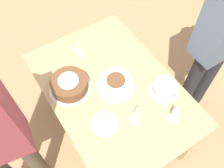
{
  "coord_description": "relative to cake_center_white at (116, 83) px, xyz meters",
  "views": [
    {
      "loc": [
        0.81,
        -0.52,
        2.26
      ],
      "look_at": [
        0.0,
        0.0,
        0.77
      ],
      "focal_mm": 40.0,
      "sensor_mm": 36.0,
      "label": 1
    }
  ],
  "objects": [
    {
      "name": "cake_center_white",
      "position": [
        0.0,
        0.0,
        0.0
      ],
      "size": [
        0.28,
        0.28,
        0.09
      ],
      "color": "white",
      "rests_on": "dining_table"
    },
    {
      "name": "dining_table",
      "position": [
        -0.01,
        -0.03,
        -0.16
      ],
      "size": [
        1.28,
        0.87,
        0.72
      ],
      "color": "tan",
      "rests_on": "ground_plane"
    },
    {
      "name": "cake_front_chocolate",
      "position": [
        -0.17,
        -0.28,
        0.01
      ],
      "size": [
        0.3,
        0.3,
        0.11
      ],
      "color": "white",
      "rests_on": "dining_table"
    },
    {
      "name": "cake_back_decorated",
      "position": [
        0.22,
        0.27,
        -0.0
      ],
      "size": [
        0.21,
        0.21,
        0.08
      ],
      "color": "white",
      "rests_on": "dining_table"
    },
    {
      "name": "ground_plane",
      "position": [
        -0.01,
        -0.03,
        -0.77
      ],
      "size": [
        12.0,
        12.0,
        0.0
      ],
      "primitive_type": "plane",
      "color": "#A87F56"
    },
    {
      "name": "wine_glass_far",
      "position": [
        0.42,
        0.18,
        0.09
      ],
      "size": [
        0.07,
        0.07,
        0.2
      ],
      "color": "silver",
      "rests_on": "dining_table"
    },
    {
      "name": "fork_pile",
      "position": [
        -0.45,
        -0.07,
        -0.04
      ],
      "size": [
        0.19,
        0.11,
        0.01
      ],
      "color": "silver",
      "rests_on": "dining_table"
    },
    {
      "name": "dessert_plate_right",
      "position": [
        0.21,
        -0.22,
        -0.04
      ],
      "size": [
        0.18,
        0.18,
        0.01
      ],
      "color": "silver",
      "rests_on": "dining_table"
    },
    {
      "name": "wine_glass_near",
      "position": [
        0.3,
        -0.04,
        0.1
      ],
      "size": [
        0.06,
        0.06,
        0.22
      ],
      "color": "silver",
      "rests_on": "dining_table"
    }
  ]
}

